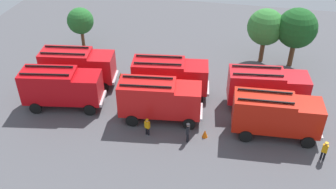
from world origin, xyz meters
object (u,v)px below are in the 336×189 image
(fire_truck_0, at_px, (62,86))
(tree_1, at_px, (266,27))
(tree_2, at_px, (297,28))
(traffic_cone_1, at_px, (121,75))
(firefighter_2, at_px, (147,126))
(firefighter_1, at_px, (188,132))
(firefighter_0, at_px, (325,150))
(fire_truck_4, at_px, (170,76))
(fire_truck_2, at_px, (276,114))
(fire_truck_3, at_px, (78,66))
(fire_truck_1, at_px, (159,99))
(traffic_cone_0, at_px, (205,134))
(fire_truck_5, at_px, (267,87))
(tree_0, at_px, (80,21))

(fire_truck_0, relative_size, tree_1, 1.24)
(tree_2, height_order, traffic_cone_1, tree_2)
(firefighter_2, bearing_deg, firefighter_1, 108.38)
(firefighter_0, xyz_separation_m, firefighter_2, (-13.97, 0.11, -0.08))
(fire_truck_4, bearing_deg, firefighter_1, -73.26)
(fire_truck_2, distance_m, firefighter_2, 10.52)
(traffic_cone_1, bearing_deg, fire_truck_3, -150.29)
(fire_truck_3, xyz_separation_m, tree_1, (17.80, 8.67, 1.90))
(fire_truck_1, relative_size, traffic_cone_0, 10.64)
(fire_truck_0, relative_size, fire_truck_2, 1.02)
(tree_1, distance_m, traffic_cone_0, 15.31)
(traffic_cone_0, bearing_deg, firefighter_0, -4.99)
(fire_truck_1, bearing_deg, fire_truck_4, 81.48)
(firefighter_2, distance_m, tree_1, 17.76)
(firefighter_1, height_order, tree_1, tree_1)
(firefighter_1, height_order, traffic_cone_1, firefighter_1)
(fire_truck_4, distance_m, firefighter_2, 6.31)
(tree_1, bearing_deg, firefighter_1, -111.10)
(fire_truck_5, xyz_separation_m, traffic_cone_1, (-14.55, 2.17, -1.87))
(tree_2, bearing_deg, firefighter_1, -121.27)
(fire_truck_3, height_order, firefighter_0, fire_truck_3)
(fire_truck_0, height_order, tree_0, tree_0)
(fire_truck_0, relative_size, firefighter_2, 4.69)
(fire_truck_3, height_order, traffic_cone_1, fire_truck_3)
(fire_truck_3, height_order, firefighter_1, fire_truck_3)
(firefighter_1, bearing_deg, tree_2, 62.22)
(fire_truck_0, height_order, fire_truck_2, same)
(firefighter_0, bearing_deg, firefighter_1, -71.79)
(firefighter_2, xyz_separation_m, tree_0, (-11.58, 14.26, 2.28))
(fire_truck_3, xyz_separation_m, tree_0, (-2.97, 8.07, 1.02))
(tree_2, relative_size, traffic_cone_0, 9.27)
(tree_1, bearing_deg, firefighter_0, -72.36)
(traffic_cone_1, bearing_deg, firefighter_0, -23.77)
(tree_1, xyz_separation_m, tree_2, (3.11, -0.34, 0.30))
(fire_truck_5, height_order, tree_0, tree_0)
(tree_1, distance_m, traffic_cone_1, 16.12)
(traffic_cone_1, bearing_deg, fire_truck_4, -20.35)
(fire_truck_3, distance_m, tree_0, 8.66)
(fire_truck_0, height_order, fire_truck_5, same)
(fire_truck_5, xyz_separation_m, tree_0, (-21.12, 8.19, 1.02))
(firefighter_1, xyz_separation_m, traffic_cone_1, (-8.43, 8.37, -0.72))
(fire_truck_5, bearing_deg, tree_1, 85.46)
(fire_truck_5, distance_m, firefighter_2, 11.39)
(fire_truck_5, distance_m, traffic_cone_1, 14.83)
(fire_truck_4, xyz_separation_m, traffic_cone_0, (4.11, -5.46, -1.80))
(fire_truck_5, xyz_separation_m, firefighter_0, (4.42, -6.19, -1.18))
(fire_truck_0, distance_m, tree_1, 21.77)
(traffic_cone_1, bearing_deg, tree_2, 19.93)
(fire_truck_3, distance_m, traffic_cone_0, 14.54)
(tree_1, bearing_deg, fire_truck_1, -124.83)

